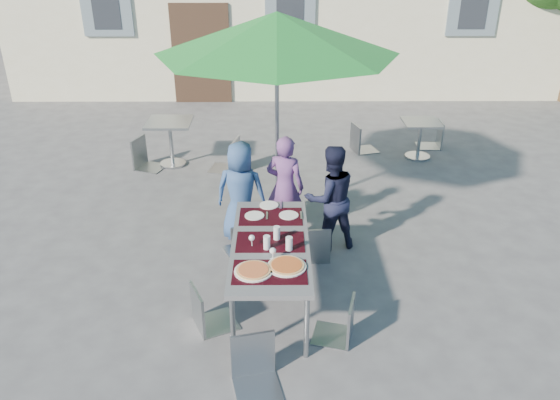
{
  "coord_description": "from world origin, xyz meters",
  "views": [
    {
      "loc": [
        -0.29,
        -5.0,
        3.66
      ],
      "look_at": [
        -0.26,
        0.74,
        0.79
      ],
      "focal_mm": 35.0,
      "sensor_mm": 36.0,
      "label": 1
    }
  ],
  "objects_px": {
    "chair_1": "(262,211)",
    "bg_chair_l_0": "(142,135)",
    "child_0": "(241,192)",
    "dining_table": "(270,246)",
    "child_2": "(330,198)",
    "cafe_table_0": "(170,134)",
    "patio_umbrella": "(277,34)",
    "bg_chair_l_1": "(362,122)",
    "chair_0": "(244,218)",
    "chair_5": "(254,337)",
    "cafe_table_1": "(420,135)",
    "child_1": "(285,187)",
    "chair_2": "(314,222)",
    "chair_3": "(205,284)",
    "bg_chair_r_1": "(437,119)",
    "bg_chair_r_0": "(229,135)",
    "chair_4": "(343,298)",
    "pizza_near_right": "(287,266)",
    "pizza_near_left": "(253,271)"
  },
  "relations": [
    {
      "from": "chair_1",
      "to": "chair_4",
      "type": "relative_size",
      "value": 1.2
    },
    {
      "from": "chair_1",
      "to": "bg_chair_r_0",
      "type": "relative_size",
      "value": 0.97
    },
    {
      "from": "bg_chair_l_1",
      "to": "bg_chair_r_0",
      "type": "bearing_deg",
      "value": -159.56
    },
    {
      "from": "patio_umbrella",
      "to": "bg_chair_l_1",
      "type": "height_order",
      "value": "patio_umbrella"
    },
    {
      "from": "chair_2",
      "to": "bg_chair_r_0",
      "type": "xyz_separation_m",
      "value": [
        -1.23,
        2.78,
        0.1
      ]
    },
    {
      "from": "dining_table",
      "to": "bg_chair_r_1",
      "type": "height_order",
      "value": "bg_chair_r_1"
    },
    {
      "from": "bg_chair_l_1",
      "to": "chair_3",
      "type": "bearing_deg",
      "value": -114.47
    },
    {
      "from": "bg_chair_r_0",
      "to": "child_0",
      "type": "bearing_deg",
      "value": -81.64
    },
    {
      "from": "pizza_near_right",
      "to": "chair_4",
      "type": "bearing_deg",
      "value": -13.37
    },
    {
      "from": "chair_0",
      "to": "bg_chair_l_0",
      "type": "bearing_deg",
      "value": 123.14
    },
    {
      "from": "chair_3",
      "to": "cafe_table_1",
      "type": "xyz_separation_m",
      "value": [
        3.21,
        4.58,
        -0.09
      ]
    },
    {
      "from": "dining_table",
      "to": "chair_2",
      "type": "distance_m",
      "value": 0.99
    },
    {
      "from": "child_1",
      "to": "child_2",
      "type": "bearing_deg",
      "value": 167.03
    },
    {
      "from": "cafe_table_0",
      "to": "bg_chair_l_0",
      "type": "xyz_separation_m",
      "value": [
        -0.44,
        -0.1,
        0.02
      ]
    },
    {
      "from": "chair_5",
      "to": "cafe_table_1",
      "type": "xyz_separation_m",
      "value": [
        2.69,
        5.35,
        -0.1
      ]
    },
    {
      "from": "child_0",
      "to": "child_2",
      "type": "xyz_separation_m",
      "value": [
        1.11,
        -0.22,
        0.02
      ]
    },
    {
      "from": "child_0",
      "to": "dining_table",
      "type": "bearing_deg",
      "value": 114.58
    },
    {
      "from": "child_0",
      "to": "child_2",
      "type": "height_order",
      "value": "child_2"
    },
    {
      "from": "chair_3",
      "to": "chair_5",
      "type": "xyz_separation_m",
      "value": [
        0.51,
        -0.78,
        0.01
      ]
    },
    {
      "from": "patio_umbrella",
      "to": "cafe_table_0",
      "type": "height_order",
      "value": "patio_umbrella"
    },
    {
      "from": "child_2",
      "to": "cafe_table_0",
      "type": "height_order",
      "value": "child_2"
    },
    {
      "from": "chair_5",
      "to": "bg_chair_r_1",
      "type": "distance_m",
      "value": 6.65
    },
    {
      "from": "child_1",
      "to": "chair_1",
      "type": "xyz_separation_m",
      "value": [
        -0.29,
        -0.51,
        -0.09
      ]
    },
    {
      "from": "child_1",
      "to": "chair_4",
      "type": "xyz_separation_m",
      "value": [
        0.52,
        -2.08,
        -0.2
      ]
    },
    {
      "from": "chair_5",
      "to": "patio_umbrella",
      "type": "height_order",
      "value": "patio_umbrella"
    },
    {
      "from": "child_1",
      "to": "chair_2",
      "type": "bearing_deg",
      "value": 134.92
    },
    {
      "from": "dining_table",
      "to": "bg_chair_l_1",
      "type": "bearing_deg",
      "value": 70.49
    },
    {
      "from": "pizza_near_left",
      "to": "bg_chair_r_1",
      "type": "height_order",
      "value": "bg_chair_r_1"
    },
    {
      "from": "chair_0",
      "to": "bg_chair_r_1",
      "type": "bearing_deg",
      "value": 48.46
    },
    {
      "from": "chair_4",
      "to": "cafe_table_0",
      "type": "xyz_separation_m",
      "value": [
        -2.42,
        4.44,
        0.07
      ]
    },
    {
      "from": "chair_1",
      "to": "cafe_table_0",
      "type": "relative_size",
      "value": 1.29
    },
    {
      "from": "chair_3",
      "to": "child_1",
      "type": "bearing_deg",
      "value": 66.82
    },
    {
      "from": "patio_umbrella",
      "to": "bg_chair_r_1",
      "type": "bearing_deg",
      "value": 42.12
    },
    {
      "from": "dining_table",
      "to": "bg_chair_r_1",
      "type": "xyz_separation_m",
      "value": [
        2.98,
        4.68,
        -0.16
      ]
    },
    {
      "from": "pizza_near_right",
      "to": "chair_5",
      "type": "bearing_deg",
      "value": -111.6
    },
    {
      "from": "patio_umbrella",
      "to": "bg_chair_l_1",
      "type": "relative_size",
      "value": 3.25
    },
    {
      "from": "child_1",
      "to": "bg_chair_r_0",
      "type": "relative_size",
      "value": 1.31
    },
    {
      "from": "chair_4",
      "to": "bg_chair_l_0",
      "type": "distance_m",
      "value": 5.19
    },
    {
      "from": "chair_1",
      "to": "bg_chair_l_0",
      "type": "xyz_separation_m",
      "value": [
        -2.05,
        2.76,
        -0.02
      ]
    },
    {
      "from": "chair_5",
      "to": "bg_chair_r_0",
      "type": "height_order",
      "value": "bg_chair_r_0"
    },
    {
      "from": "cafe_table_1",
      "to": "chair_3",
      "type": "bearing_deg",
      "value": -125.04
    },
    {
      "from": "bg_chair_l_1",
      "to": "bg_chair_r_1",
      "type": "height_order",
      "value": "bg_chair_l_1"
    },
    {
      "from": "chair_5",
      "to": "cafe_table_1",
      "type": "relative_size",
      "value": 1.36
    },
    {
      "from": "chair_0",
      "to": "patio_umbrella",
      "type": "bearing_deg",
      "value": 69.96
    },
    {
      "from": "dining_table",
      "to": "chair_5",
      "type": "xyz_separation_m",
      "value": [
        -0.13,
        -1.2,
        -0.17
      ]
    },
    {
      "from": "child_2",
      "to": "cafe_table_0",
      "type": "bearing_deg",
      "value": -64.23
    },
    {
      "from": "dining_table",
      "to": "chair_0",
      "type": "bearing_deg",
      "value": 109.56
    },
    {
      "from": "child_2",
      "to": "bg_chair_r_0",
      "type": "height_order",
      "value": "child_2"
    },
    {
      "from": "chair_3",
      "to": "bg_chair_r_1",
      "type": "xyz_separation_m",
      "value": [
        3.62,
        5.1,
        0.02
      ]
    },
    {
      "from": "pizza_near_right",
      "to": "child_0",
      "type": "height_order",
      "value": "child_0"
    }
  ]
}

